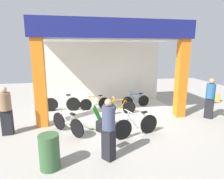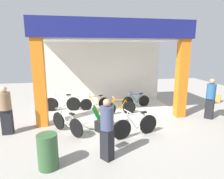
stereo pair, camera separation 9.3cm
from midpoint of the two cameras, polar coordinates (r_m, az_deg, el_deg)
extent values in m
plane|color=#9E9991|center=(8.06, 1.28, -9.08)|extent=(20.15, 20.15, 0.00)
cube|color=beige|center=(9.41, -0.53, -5.90)|extent=(6.08, 2.91, 0.02)
cube|color=silver|center=(10.47, -1.92, 5.04)|extent=(6.08, 0.12, 3.27)
cube|color=orange|center=(7.58, -20.11, 1.68)|extent=(0.41, 0.36, 3.27)
cube|color=orange|center=(8.66, 20.03, 2.88)|extent=(0.41, 0.36, 3.27)
cube|color=navy|center=(7.42, 1.67, 17.61)|extent=(6.28, 0.20, 0.70)
cube|color=silver|center=(8.96, -0.57, 14.18)|extent=(6.08, 2.91, 0.06)
cylinder|color=black|center=(8.76, 5.40, -5.35)|extent=(0.59, 0.06, 0.59)
cylinder|color=black|center=(8.53, -0.48, -5.78)|extent=(0.59, 0.06, 0.59)
cylinder|color=orange|center=(8.71, 4.05, -5.59)|extent=(0.40, 0.05, 0.08)
cylinder|color=orange|center=(8.63, 3.54, -4.42)|extent=(0.26, 0.04, 0.44)
cylinder|color=orange|center=(8.55, 1.71, -4.49)|extent=(0.36, 0.05, 0.46)
cylinder|color=orange|center=(8.52, 2.47, -3.06)|extent=(0.57, 0.05, 0.05)
cylinder|color=orange|center=(8.68, 4.80, -4.19)|extent=(0.20, 0.04, 0.40)
cylinder|color=orange|center=(8.49, 0.12, -4.45)|extent=(0.18, 0.04, 0.41)
cylinder|color=orange|center=(8.44, 0.67, -2.73)|extent=(0.05, 0.03, 0.12)
cylinder|color=orange|center=(8.43, 0.73, -2.34)|extent=(0.05, 0.41, 0.03)
cube|color=black|center=(8.60, 4.30, -2.82)|extent=(0.18, 0.10, 0.04)
cylinder|color=black|center=(9.32, -10.97, -4.24)|extent=(0.66, 0.11, 0.66)
cylinder|color=black|center=(9.49, -17.13, -4.28)|extent=(0.66, 0.11, 0.66)
cylinder|color=silver|center=(9.36, -12.43, -4.40)|extent=(0.45, 0.08, 0.09)
cylinder|color=silver|center=(9.31, -13.05, -3.13)|extent=(0.29, 0.06, 0.50)
cylinder|color=silver|center=(9.36, -14.98, -3.10)|extent=(0.41, 0.07, 0.52)
cylinder|color=silver|center=(9.28, -14.28, -1.67)|extent=(0.63, 0.10, 0.05)
cylinder|color=silver|center=(9.28, -11.71, -2.97)|extent=(0.22, 0.06, 0.44)
cylinder|color=silver|center=(9.41, -16.61, -2.97)|extent=(0.20, 0.05, 0.46)
cylinder|color=silver|center=(9.32, -16.16, -1.25)|extent=(0.06, 0.04, 0.14)
cylinder|color=silver|center=(9.30, -16.12, -0.85)|extent=(0.08, 0.46, 0.03)
cube|color=black|center=(9.23, -12.35, -1.51)|extent=(0.21, 0.12, 0.05)
cylinder|color=black|center=(10.02, 9.64, -3.31)|extent=(0.57, 0.10, 0.57)
cylinder|color=black|center=(9.67, 4.93, -3.74)|extent=(0.57, 0.10, 0.57)
cylinder|color=blue|center=(9.94, 8.56, -3.53)|extent=(0.39, 0.07, 0.07)
cylinder|color=blue|center=(9.86, 8.17, -2.53)|extent=(0.25, 0.06, 0.43)
cylinder|color=blue|center=(9.75, 6.71, -2.61)|extent=(0.35, 0.07, 0.45)
cylinder|color=blue|center=(9.74, 7.34, -1.38)|extent=(0.55, 0.09, 0.05)
cylinder|color=blue|center=(9.93, 9.18, -2.32)|extent=(0.19, 0.05, 0.38)
cylinder|color=blue|center=(9.65, 5.44, -2.60)|extent=(0.17, 0.05, 0.40)
cylinder|color=blue|center=(9.62, 5.91, -1.12)|extent=(0.05, 0.04, 0.12)
cylinder|color=blue|center=(9.61, 5.96, -0.78)|extent=(0.07, 0.40, 0.03)
cube|color=black|center=(9.85, 8.80, -1.16)|extent=(0.18, 0.10, 0.04)
cylinder|color=black|center=(9.46, -1.98, -4.04)|extent=(0.58, 0.10, 0.58)
cylinder|color=black|center=(9.28, -7.34, -4.46)|extent=(0.58, 0.10, 0.58)
cylinder|color=orange|center=(9.41, -3.22, -4.27)|extent=(0.39, 0.08, 0.07)
cylinder|color=orange|center=(9.34, -3.71, -3.20)|extent=(0.25, 0.06, 0.43)
cylinder|color=orange|center=(9.29, -5.38, -3.28)|extent=(0.36, 0.07, 0.45)
cylinder|color=orange|center=(9.26, -4.72, -1.98)|extent=(0.56, 0.10, 0.05)
cylinder|color=orange|center=(9.38, -2.57, -2.99)|extent=(0.19, 0.05, 0.39)
cylinder|color=orange|center=(9.24, -6.82, -3.26)|extent=(0.18, 0.05, 0.40)
cylinder|color=orange|center=(9.19, -6.37, -1.70)|extent=(0.05, 0.04, 0.12)
cylinder|color=orange|center=(9.18, -6.32, -1.34)|extent=(0.07, 0.40, 0.03)
cube|color=black|center=(9.31, -3.06, -1.75)|extent=(0.18, 0.11, 0.04)
cylinder|color=black|center=(6.91, 10.98, -10.00)|extent=(0.66, 0.22, 0.67)
cylinder|color=black|center=(6.38, 3.35, -11.70)|extent=(0.66, 0.22, 0.67)
cylinder|color=silver|center=(6.79, 9.29, -10.59)|extent=(0.44, 0.16, 0.09)
cylinder|color=silver|center=(6.66, 8.69, -9.01)|extent=(0.29, 0.11, 0.50)
cylinder|color=silver|center=(6.49, 6.32, -9.44)|extent=(0.41, 0.15, 0.52)
cylinder|color=silver|center=(6.47, 7.35, -7.23)|extent=(0.63, 0.21, 0.05)
cylinder|color=silver|center=(6.77, 10.27, -8.48)|extent=(0.22, 0.09, 0.45)
cylinder|color=silver|center=(6.34, 4.20, -9.66)|extent=(0.20, 0.09, 0.46)
cylinder|color=silver|center=(6.29, 4.99, -7.02)|extent=(0.06, 0.05, 0.14)
cylinder|color=silver|center=(6.27, 5.08, -6.43)|extent=(0.16, 0.46, 0.03)
cube|color=black|center=(6.64, 9.70, -6.61)|extent=(0.22, 0.15, 0.05)
cylinder|color=black|center=(6.62, -10.06, -11.10)|extent=(0.44, 0.53, 0.65)
cylinder|color=black|center=(7.37, -15.06, -8.90)|extent=(0.44, 0.53, 0.65)
cylinder|color=silver|center=(6.80, -11.34, -10.74)|extent=(0.30, 0.36, 0.08)
cylinder|color=silver|center=(6.79, -11.88, -8.89)|extent=(0.20, 0.24, 0.48)
cylinder|color=silver|center=(7.02, -13.44, -8.19)|extent=(0.28, 0.33, 0.51)
cylinder|color=silver|center=(6.85, -12.92, -6.61)|extent=(0.42, 0.50, 0.05)
cylinder|color=silver|center=(6.62, -10.74, -9.17)|extent=(0.16, 0.19, 0.43)
cylinder|color=silver|center=(7.22, -14.70, -7.49)|extent=(0.15, 0.17, 0.45)
cylinder|color=silver|center=(7.06, -14.40, -5.50)|extent=(0.06, 0.06, 0.13)
cylinder|color=silver|center=(7.03, -14.38, -5.01)|extent=(0.37, 0.31, 0.03)
cube|color=black|center=(6.60, -11.31, -7.03)|extent=(0.20, 0.21, 0.05)
cube|color=#197226|center=(7.28, -3.67, -8.05)|extent=(0.50, 0.65, 0.83)
cube|color=#197226|center=(7.26, -0.74, -8.09)|extent=(0.50, 0.65, 0.83)
cylinder|color=olive|center=(7.13, -2.23, -5.00)|extent=(0.15, 0.58, 0.03)
cube|color=black|center=(5.30, -0.92, -15.77)|extent=(0.38, 0.39, 0.85)
cylinder|color=#3F4766|center=(5.00, -0.95, -8.33)|extent=(0.48, 0.48, 0.61)
sphere|color=tan|center=(4.88, -0.97, -3.87)|extent=(0.20, 0.20, 0.20)
cube|color=black|center=(5.33, -3.32, -10.74)|extent=(0.24, 0.26, 0.30)
cube|color=black|center=(7.60, -28.09, -8.36)|extent=(0.35, 0.25, 0.88)
cylinder|color=#8C6B4C|center=(7.40, -28.64, -3.01)|extent=(0.39, 0.39, 0.59)
sphere|color=#D8AD8C|center=(7.32, -28.96, 0.03)|extent=(0.21, 0.21, 0.21)
cube|color=black|center=(9.16, 26.95, -4.98)|extent=(0.40, 0.40, 0.86)
cylinder|color=#26598C|center=(8.99, 27.39, -0.46)|extent=(0.50, 0.50, 0.61)
sphere|color=tan|center=(8.91, 27.64, 2.16)|extent=(0.22, 0.22, 0.22)
cube|color=#BF8C33|center=(9.01, 29.01, -2.32)|extent=(0.19, 0.19, 0.31)
cylinder|color=#335933|center=(5.18, -17.82, -16.93)|extent=(0.49, 0.49, 0.88)
camera|label=1|loc=(0.05, -89.68, 0.07)|focal=31.12mm
camera|label=2|loc=(0.05, 90.32, -0.07)|focal=31.12mm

